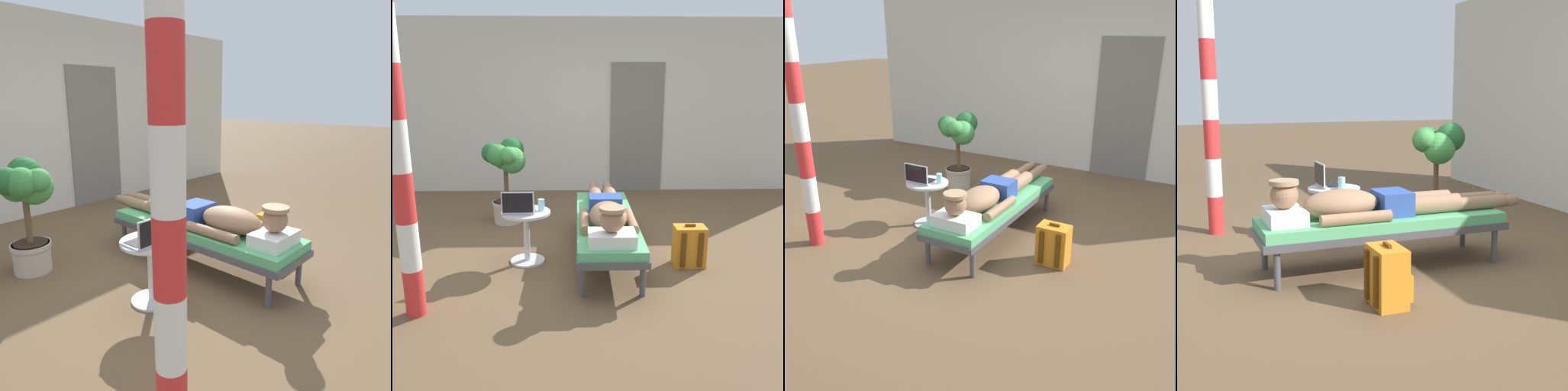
% 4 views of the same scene
% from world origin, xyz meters
% --- Properties ---
extents(ground_plane, '(40.00, 40.00, 0.00)m').
position_xyz_m(ground_plane, '(0.00, 0.00, 0.00)').
color(ground_plane, brown).
extents(house_wall_back, '(7.60, 0.20, 2.70)m').
position_xyz_m(house_wall_back, '(0.18, 2.79, 1.35)').
color(house_wall_back, beige).
rests_on(house_wall_back, ground).
extents(house_door_panel, '(0.84, 0.03, 2.04)m').
position_xyz_m(house_door_panel, '(0.85, 2.68, 1.02)').
color(house_door_panel, slate).
rests_on(house_door_panel, ground).
extents(lounge_chair, '(0.61, 2.00, 0.42)m').
position_xyz_m(lounge_chair, '(0.18, -0.06, 0.35)').
color(lounge_chair, '#4C4C51').
rests_on(lounge_chair, ground).
extents(person_reclining, '(0.53, 2.17, 0.33)m').
position_xyz_m(person_reclining, '(0.18, -0.17, 0.52)').
color(person_reclining, white).
rests_on(person_reclining, lounge_chair).
extents(side_table, '(0.48, 0.48, 0.52)m').
position_xyz_m(side_table, '(-0.61, -0.21, 0.36)').
color(side_table, silver).
rests_on(side_table, ground).
extents(laptop, '(0.31, 0.24, 0.23)m').
position_xyz_m(laptop, '(-0.67, -0.26, 0.58)').
color(laptop, silver).
rests_on(laptop, side_table).
extents(drink_glass, '(0.06, 0.06, 0.12)m').
position_xyz_m(drink_glass, '(-0.46, -0.18, 0.58)').
color(drink_glass, '#99D8E5').
rests_on(drink_glass, side_table).
extents(backpack, '(0.30, 0.26, 0.42)m').
position_xyz_m(backpack, '(0.98, -0.34, 0.20)').
color(backpack, orange).
rests_on(backpack, ground).
extents(potted_plant, '(0.53, 0.54, 1.07)m').
position_xyz_m(potted_plant, '(-0.99, 1.05, 0.70)').
color(potted_plant, '#BFB29E').
rests_on(potted_plant, ground).
extents(porch_post, '(0.15, 0.15, 2.62)m').
position_xyz_m(porch_post, '(-1.37, -1.20, 1.31)').
color(porch_post, red).
rests_on(porch_post, ground).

